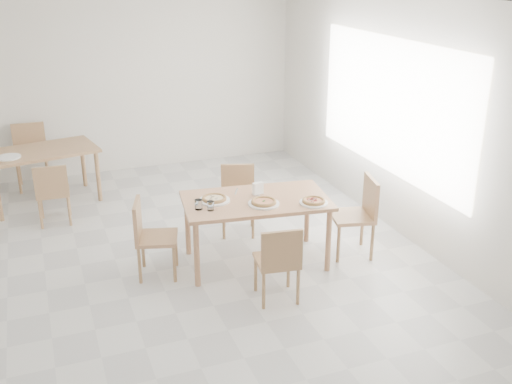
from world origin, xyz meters
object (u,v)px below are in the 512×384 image
object	(u,v)px
plate_pepperoni	(314,203)
tumbler_a	(199,205)
tumbler_b	(211,206)
chair_back_s	(52,190)
second_table	(41,156)
plate_mushroom	(214,200)
chair_south	(279,259)
main_table	(256,206)
napkin_holder	(258,189)
chair_west	(149,233)
plate_margherita	(264,204)
pizza_mushroom	(214,198)
chair_back_n	(31,151)
plate_empty	(8,157)
pizza_margherita	(264,202)
chair_north	(238,194)
pizza_pepperoni	(314,201)

from	to	relation	value
plate_pepperoni	tumbler_a	xyz separation A→B (m)	(-1.17, 0.28, 0.04)
tumbler_b	chair_back_s	distance (m)	2.47
plate_pepperoni	second_table	xyz separation A→B (m)	(-2.61, 2.99, -0.10)
tumbler_b	plate_mushroom	bearing A→B (deg)	64.42
chair_south	plate_mushroom	size ratio (longest dim) A/B	2.44
main_table	napkin_holder	size ratio (longest dim) A/B	11.53
chair_west	tumbler_a	distance (m)	0.61
main_table	chair_south	xyz separation A→B (m)	(-0.09, -0.85, -0.20)
plate_margherita	tumbler_b	distance (m)	0.56
pizza_mushroom	tumbler_a	world-z (taller)	tumbler_a
plate_mushroom	tumbler_a	xyz separation A→B (m)	(-0.21, -0.15, 0.04)
tumbler_a	second_table	size ratio (longest dim) A/B	0.07
napkin_holder	chair_west	bearing A→B (deg)	165.75
plate_pepperoni	chair_south	bearing A→B (deg)	-139.73
pizza_mushroom	second_table	xyz separation A→B (m)	(-1.65, 2.56, -0.12)
tumbler_a	chair_back_n	size ratio (longest dim) A/B	0.11
chair_west	tumbler_b	world-z (taller)	tumbler_b
main_table	chair_back_s	world-z (taller)	chair_back_s
main_table	plate_empty	world-z (taller)	plate_empty
pizza_mushroom	plate_pepperoni	bearing A→B (deg)	-24.61
main_table	pizza_margherita	distance (m)	0.20
plate_mushroom	plate_pepperoni	bearing A→B (deg)	-24.61
tumbler_a	chair_back_n	distance (m)	3.80
chair_north	plate_empty	bearing A→B (deg)	166.73
chair_north	plate_mushroom	world-z (taller)	chair_north
plate_mushroom	pizza_pepperoni	world-z (taller)	pizza_pepperoni
pizza_pepperoni	tumbler_a	size ratio (longest dim) A/B	2.36
pizza_margherita	plate_empty	xyz separation A→B (m)	(-2.50, 2.62, -0.02)
chair_south	chair_west	size ratio (longest dim) A/B	0.96
pizza_mushroom	plate_empty	bearing A→B (deg)	131.01
plate_mushroom	chair_back_s	world-z (taller)	chair_back_s
pizza_pepperoni	chair_back_n	bearing A→B (deg)	126.19
plate_pepperoni	pizza_mushroom	xyz separation A→B (m)	(-0.95, 0.44, 0.02)
chair_south	tumbler_a	size ratio (longest dim) A/B	7.74
main_table	pizza_mushroom	distance (m)	0.46
plate_empty	plate_margherita	bearing A→B (deg)	-46.38
chair_north	napkin_holder	world-z (taller)	napkin_holder
tumbler_b	pizza_margherita	bearing A→B (deg)	-5.36
main_table	chair_back_n	size ratio (longest dim) A/B	1.79
second_table	napkin_holder	bearing A→B (deg)	-61.05
tumbler_a	plate_mushroom	bearing A→B (deg)	35.55
chair_north	chair_west	size ratio (longest dim) A/B	0.98
chair_north	second_table	world-z (taller)	chair_north
main_table	tumbler_a	bearing A→B (deg)	-168.13
tumbler_b	napkin_holder	distance (m)	0.64
tumbler_a	napkin_holder	xyz separation A→B (m)	(0.71, 0.16, 0.02)
chair_west	pizza_pepperoni	bearing A→B (deg)	-89.25
pizza_mushroom	chair_north	bearing A→B (deg)	55.27
chair_south	chair_back_n	bearing A→B (deg)	-55.49
main_table	pizza_pepperoni	distance (m)	0.63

